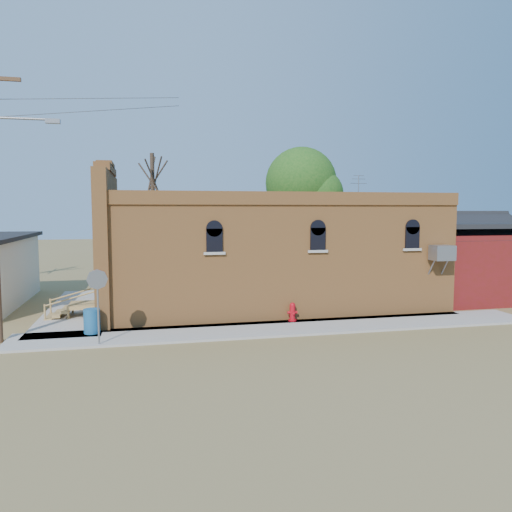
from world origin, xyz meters
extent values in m
plane|color=olive|center=(0.00, 0.00, 0.00)|extent=(120.00, 120.00, 0.00)
cube|color=#9E9991|center=(1.50, 0.90, 0.04)|extent=(19.00, 2.20, 0.08)
cube|color=#9E9991|center=(-6.30, 6.00, 0.04)|extent=(2.60, 10.00, 0.08)
cube|color=#CA7D3D|center=(2.00, 5.50, 2.25)|extent=(14.00, 7.00, 4.50)
cube|color=black|center=(2.00, 5.50, 4.55)|extent=(13.80, 6.80, 0.12)
cube|color=#CA7D3D|center=(-5.00, 5.50, 2.90)|extent=(0.50, 7.40, 5.80)
cube|color=#152396|center=(-5.30, 4.30, 4.00)|extent=(0.08, 1.10, 1.56)
cube|color=gray|center=(8.10, 1.55, 2.60)|extent=(0.85, 0.65, 0.60)
cube|color=#611710|center=(11.50, 5.50, 1.60)|extent=(5.00, 6.00, 3.20)
cylinder|color=gray|center=(-7.30, 1.20, 7.20)|extent=(1.80, 0.08, 0.08)
cube|color=gray|center=(-6.30, 1.20, 7.15)|extent=(0.45, 0.22, 0.14)
cylinder|color=#443727|center=(-3.00, 13.00, 3.75)|extent=(0.24, 0.24, 7.50)
cylinder|color=#443727|center=(6.00, 13.50, 3.15)|extent=(0.28, 0.28, 6.30)
sphere|color=#184B15|center=(6.00, 13.50, 5.95)|extent=(4.40, 4.40, 4.40)
cylinder|color=#AE0913|center=(1.96, 1.80, 0.11)|extent=(0.36, 0.36, 0.06)
cylinder|color=#AE0913|center=(1.96, 1.80, 0.41)|extent=(0.25, 0.25, 0.54)
sphere|color=#AE0913|center=(1.96, 1.80, 0.68)|extent=(0.21, 0.21, 0.21)
cylinder|color=#AE0913|center=(1.96, 1.66, 0.41)|extent=(0.12, 0.13, 0.10)
cylinder|color=#AE0913|center=(1.82, 1.80, 0.41)|extent=(0.13, 0.12, 0.10)
cylinder|color=#AE0913|center=(2.09, 1.80, 0.41)|extent=(0.13, 0.12, 0.10)
cylinder|color=gray|center=(-4.97, 0.00, 1.16)|extent=(0.07, 0.07, 2.17)
cylinder|color=gray|center=(-4.97, -0.02, 2.15)|extent=(0.65, 0.13, 0.65)
cylinder|color=#A51009|center=(-4.97, 0.02, 2.15)|extent=(0.65, 0.13, 0.65)
cylinder|color=#1A5383|center=(-5.33, 1.50, 0.50)|extent=(0.72, 0.72, 0.84)
camera|label=1|loc=(-3.49, -16.17, 4.33)|focal=35.00mm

